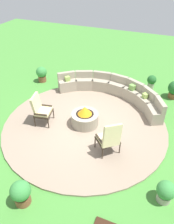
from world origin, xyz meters
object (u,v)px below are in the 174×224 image
Objects in this scene: lounge_chair_front_left at (41,109)px; potted_plant_0 at (166,191)px; potted_plant_2 at (21,193)px; curved_stone_bench at (113,91)px; potted_plant_3 at (152,81)px; potted_plant_5 at (42,74)px; lounge_chair_front_right at (109,138)px; fire_pit at (85,118)px.

lounge_chair_front_left is 1.74× the size of potted_plant_0.
lounge_chair_front_left is 1.55× the size of potted_plant_2.
lounge_chair_front_left is at bearing 161.22° from potted_plant_0.
curved_stone_bench is 4.24× the size of lounge_chair_front_left.
potted_plant_3 is 5.05m from potted_plant_5.
lounge_chair_front_left is at bearing -125.97° from curved_stone_bench.
potted_plant_2 is at bearing -105.99° from potted_plant_3.
lounge_chair_front_right is 2.03m from potted_plant_0.
potted_plant_3 is at bearing 48.10° from curved_stone_bench.
fire_pit is 3.97m from potted_plant_3.
curved_stone_bench is 6.57× the size of potted_plant_2.
potted_plant_2 is at bearing 11.32° from lounge_chair_front_left.
fire_pit is 1.56m from lounge_chair_front_left.
curved_stone_bench is 3.55m from potted_plant_5.
lounge_chair_front_right is at bearing -96.80° from potted_plant_3.
curved_stone_bench is at bearing -131.90° from potted_plant_3.
potted_plant_2 is 1.12× the size of potted_plant_3.
potted_plant_5 reaches higher than potted_plant_0.
lounge_chair_front_right is 1.63× the size of potted_plant_2.
potted_plant_3 is at bearing 38.18° from lounge_chair_front_right.
fire_pit is at bearing 95.44° from lounge_chair_front_right.
fire_pit is 1.51× the size of potted_plant_0.
lounge_chair_front_left is 1.74× the size of potted_plant_3.
lounge_chair_front_right is at bearing -39.54° from fire_pit.
potted_plant_2 is 6.33m from potted_plant_5.
lounge_chair_front_left reaches higher than fire_pit.
potted_plant_5 is (-3.55, 0.21, 0.03)m from curved_stone_bench.
fire_pit is at bearing 85.70° from potted_plant_2.
curved_stone_bench is at bearing 79.43° from fire_pit.
lounge_chair_front_right is at bearing 67.44° from lounge_chair_front_left.
curved_stone_bench is at bearing 83.27° from potted_plant_2.
lounge_chair_front_right is 5.44m from potted_plant_5.
curved_stone_bench reaches higher than potted_plant_3.
fire_pit is 1.51× the size of potted_plant_3.
lounge_chair_front_right reaches higher than lounge_chair_front_left.
potted_plant_2 is (1.21, -2.87, -0.24)m from lounge_chair_front_left.
potted_plant_5 is (-1.70, 2.76, -0.22)m from lounge_chair_front_left.
lounge_chair_front_right reaches higher than potted_plant_2.
lounge_chair_front_right reaches higher than potted_plant_0.
potted_plant_3 is (1.73, 3.58, 0.01)m from fire_pit.
potted_plant_5 reaches higher than potted_plant_3.
curved_stone_bench reaches higher than potted_plant_2.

